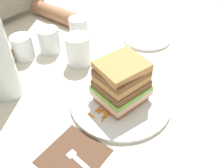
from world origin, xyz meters
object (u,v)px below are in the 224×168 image
Objects in this scene: empty_tumbler_0 at (49,40)px; empty_tumbler_2 at (79,30)px; fork at (80,161)px; knife at (149,70)px; juice_glass at (79,51)px; napkin_dark at (74,156)px; empty_tumbler_1 at (22,48)px; main_plate at (121,101)px; sandwich at (121,83)px; side_plate at (147,38)px.

empty_tumbler_2 reaches higher than empty_tumbler_0.
fork is 1.94× the size of empty_tumbler_0.
empty_tumbler_0 is 0.97× the size of empty_tumbler_2.
empty_tumbler_2 is (0.38, 0.35, 0.04)m from fork.
knife is 2.34× the size of empty_tumbler_0.
empty_tumbler_0 is at bearing 93.87° from juice_glass.
empty_tumbler_1 is (0.18, 0.40, 0.04)m from napkin_dark.
juice_glass reaches higher than main_plate.
sandwich reaches higher than empty_tumbler_1.
empty_tumbler_1 is at bearing 93.24° from sandwich.
main_plate is at bearing -143.69° from sandwich.
empty_tumbler_0 is at bearing 79.83° from sandwich.
empty_tumbler_1 is at bearing 117.23° from knife.
napkin_dark is 0.44m from empty_tumbler_1.
sandwich is at bearing -160.88° from side_plate.
napkin_dark is 0.64× the size of knife.
empty_tumbler_2 is at bearing 42.23° from juice_glass.
empty_tumbler_1 reaches higher than napkin_dark.
fork reaches higher than napkin_dark.
sandwich is 1.14× the size of napkin_dark.
main_plate is 1.55× the size of side_plate.
sandwich is 0.35m from empty_tumbler_0.
side_plate reaches higher than fork.
sandwich is 1.67× the size of empty_tumbler_2.
side_plate is (0.36, -0.27, -0.04)m from empty_tumbler_1.
sandwich is at bearing -86.76° from empty_tumbler_1.
knife is 2.01× the size of juice_glass.
juice_glass reaches higher than empty_tumbler_2.
fork is 0.83× the size of knife.
sandwich is 1.72× the size of empty_tumbler_0.
side_plate is (0.27, -0.23, -0.04)m from empty_tumbler_0.
side_plate reaches higher than napkin_dark.
empty_tumbler_2 is (0.38, 0.33, 0.04)m from napkin_dark.
empty_tumbler_1 is 0.46× the size of side_plate.
napkin_dark is at bearing -176.25° from main_plate.
fork is 1.68× the size of juice_glass.
empty_tumbler_2 is at bearing 88.65° from knife.
main_plate is 3.38× the size of empty_tumbler_1.
napkin_dark is 0.36m from juice_glass.
juice_glass is 1.22× the size of empty_tumbler_1.
fork is at bearing -95.83° from napkin_dark.
empty_tumbler_0 is 0.09m from empty_tumbler_1.
empty_tumbler_1 reaches higher than knife.
knife is (0.17, 0.01, -0.07)m from sandwich.
side_plate is at bearing -37.19° from empty_tumbler_1.
empty_tumbler_1 reaches higher than main_plate.
juice_glass is at bearing 71.80° from main_plate.
empty_tumbler_1 is at bearing 66.74° from fork.
empty_tumbler_1 is 0.92× the size of empty_tumbler_2.
main_plate is at bearing -100.21° from empty_tumbler_0.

